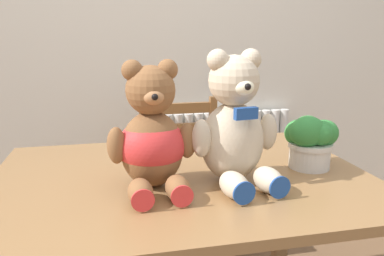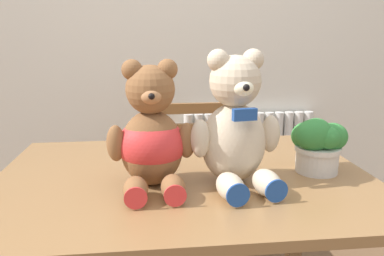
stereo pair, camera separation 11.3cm
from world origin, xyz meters
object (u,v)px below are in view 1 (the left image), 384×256
(teddy_bear_left, at_px, (152,138))
(teddy_bear_right, at_px, (235,127))
(potted_plant, at_px, (310,139))
(wooden_chair_behind, at_px, (183,173))

(teddy_bear_left, relative_size, teddy_bear_right, 0.93)
(teddy_bear_left, bearing_deg, teddy_bear_right, 176.71)
(teddy_bear_left, xyz_separation_m, potted_plant, (0.55, 0.06, -0.05))
(teddy_bear_left, xyz_separation_m, teddy_bear_right, (0.25, -0.01, 0.02))
(wooden_chair_behind, xyz_separation_m, teddy_bear_right, (-0.01, -0.89, 0.49))
(wooden_chair_behind, height_order, teddy_bear_right, teddy_bear_right)
(teddy_bear_right, bearing_deg, potted_plant, -176.25)
(teddy_bear_left, height_order, potted_plant, teddy_bear_left)
(potted_plant, bearing_deg, teddy_bear_right, -168.08)
(teddy_bear_left, relative_size, potted_plant, 2.04)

